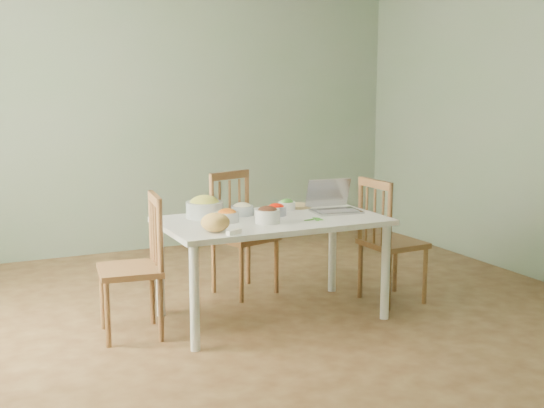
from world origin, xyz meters
name	(u,v)px	position (x,y,z in m)	size (l,w,h in m)	color
floor	(268,324)	(0.00, 0.00, 0.00)	(5.00, 5.00, 0.00)	#432915
wall_back	(158,111)	(0.00, 2.50, 1.35)	(5.00, 0.00, 2.70)	slate
dining_table	(272,268)	(0.09, 0.12, 0.35)	(1.51, 0.85, 0.71)	white
chair_far	(245,234)	(0.15, 0.73, 0.47)	(0.42, 0.40, 0.94)	#56341E
chair_left	(130,267)	(-0.89, 0.19, 0.46)	(0.41, 0.39, 0.93)	#56341E
chair_right	(393,240)	(1.07, 0.08, 0.47)	(0.41, 0.39, 0.94)	#56341E
bread_boule	(215,222)	(-0.42, -0.12, 0.77)	(0.18, 0.18, 0.12)	#BE9343
butter_stick	(234,232)	(-0.34, -0.25, 0.72)	(0.11, 0.03, 0.03)	white
bowl_squash	(205,207)	(-0.32, 0.34, 0.78)	(0.26, 0.26, 0.15)	gold
bowl_carrot	(227,216)	(-0.24, 0.13, 0.75)	(0.16, 0.16, 0.09)	orange
bowl_onion	(242,209)	(-0.05, 0.31, 0.75)	(0.16, 0.16, 0.09)	#F1E8B2
bowl_mushroom	(268,215)	(0.00, -0.01, 0.76)	(0.17, 0.17, 0.11)	#431A0D
bowl_redpep	(276,210)	(0.16, 0.20, 0.75)	(0.14, 0.14, 0.08)	red
bowl_broccoli	(287,204)	(0.33, 0.36, 0.75)	(0.13, 0.13, 0.08)	#235519
flatbread	(297,206)	(0.44, 0.42, 0.72)	(0.22, 0.22, 0.02)	#E9D07E
basil_bunch	(313,219)	(0.31, -0.05, 0.72)	(0.17, 0.17, 0.02)	#2F7523
laptop	(336,197)	(0.60, 0.12, 0.82)	(0.34, 0.31, 0.22)	#BCBCC2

